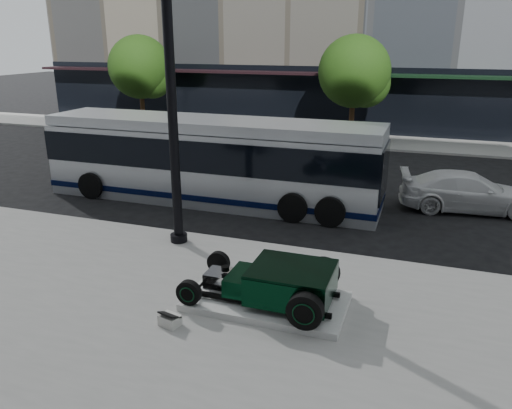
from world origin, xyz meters
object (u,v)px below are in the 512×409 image
(hot_rod, at_px, (282,283))
(lamppost, at_px, (172,99))
(white_sedan, at_px, (468,192))
(transit_bus, at_px, (211,160))

(hot_rod, distance_m, lamppost, 5.68)
(hot_rod, distance_m, white_sedan, 9.43)
(hot_rod, height_order, white_sedan, white_sedan)
(transit_bus, xyz_separation_m, white_sedan, (8.68, 1.78, -0.84))
(transit_bus, height_order, white_sedan, transit_bus)
(hot_rod, relative_size, white_sedan, 0.72)
(lamppost, relative_size, white_sedan, 1.92)
(lamppost, distance_m, white_sedan, 10.43)
(hot_rod, xyz_separation_m, transit_bus, (-4.61, 6.73, 0.79))
(hot_rod, relative_size, lamppost, 0.37)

